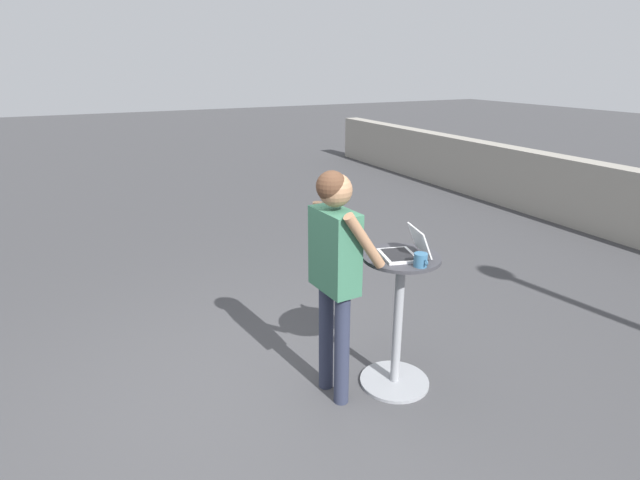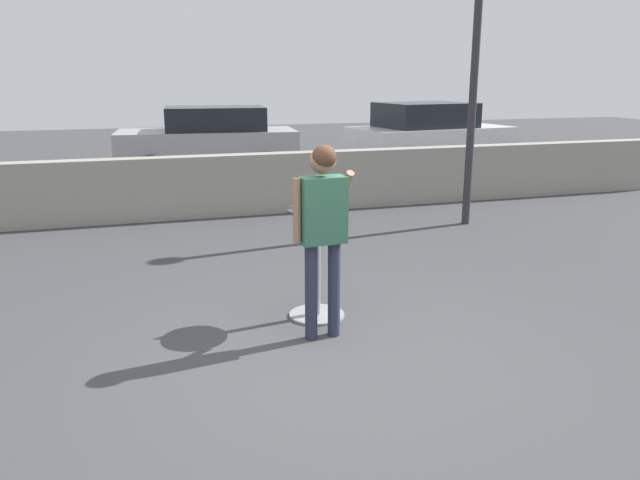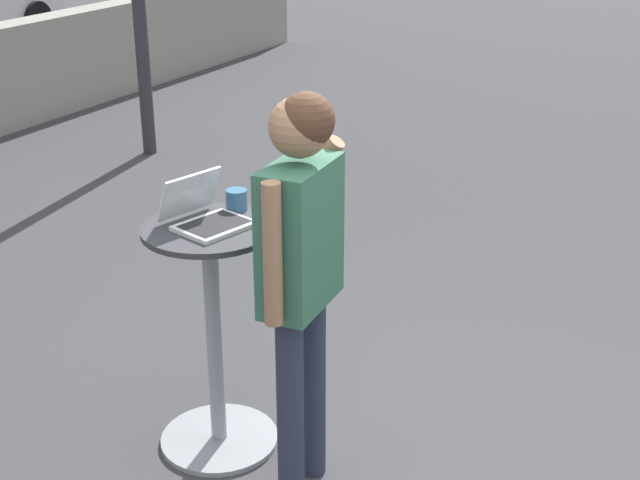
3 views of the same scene
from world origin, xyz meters
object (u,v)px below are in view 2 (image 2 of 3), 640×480
Objects in this scene: parked_car_near_street at (209,141)px; parked_car_further_down at (429,136)px; cafe_table at (317,262)px; laptop at (317,203)px; street_lamp at (476,41)px; coffee_mug at (339,202)px; standing_person at (323,218)px.

parked_car_near_street is 5.35m from parked_car_further_down.
cafe_table is 0.26× the size of parked_car_near_street.
cafe_table is at bearing -124.11° from laptop.
street_lamp reaches higher than parked_car_further_down.
parked_car_further_down reaches higher than laptop.
parked_car_near_street is at bearing 174.31° from parked_car_further_down.
cafe_table is 0.56m from laptop.
parked_car_further_down is (5.55, 8.55, 0.27)m from cafe_table.
parked_car_near_street reaches higher than laptop.
laptop is 0.09× the size of street_lamp.
standing_person is (-0.32, -0.49, -0.02)m from coffee_mug.
laptop is at bearing 173.86° from coffee_mug.
parked_car_further_down is at bearing 57.02° from cafe_table.
cafe_table is 8.44× the size of coffee_mug.
laptop is at bearing 55.89° from cafe_table.
parked_car_further_down is (5.32, -0.53, 0.01)m from parked_car_near_street.
coffee_mug is at bearing -90.06° from parked_car_near_street.
cafe_table is 0.25× the size of street_lamp.
cafe_table is at bearing 78.64° from standing_person.
parked_car_near_street is (0.33, 9.57, -0.29)m from standing_person.
parked_car_further_down is (5.65, 9.04, -0.27)m from standing_person.
coffee_mug is (0.22, -0.00, 0.56)m from cafe_table.
standing_person reaches higher than laptop.
standing_person is at bearing -134.76° from street_lamp.
parked_car_further_down is 6.22m from street_lamp.
street_lamp reaches higher than standing_person.
street_lamp is (3.17, -6.04, 1.94)m from parked_car_near_street.
parked_car_near_street reaches higher than cafe_table.
coffee_mug is at bearing 57.24° from standing_person.
parked_car_further_down is at bearing 68.71° from street_lamp.
coffee_mug is 0.03× the size of street_lamp.
standing_person is at bearing -122.76° from coffee_mug.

